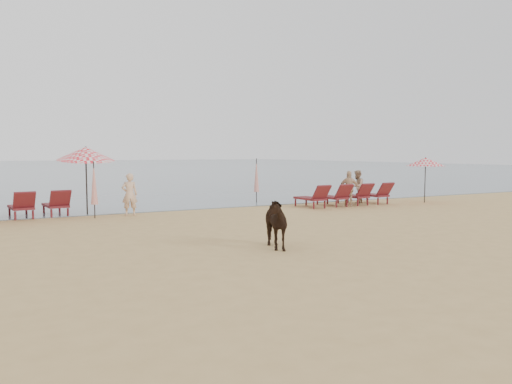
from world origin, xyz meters
TOP-DOWN VIEW (x-y plane):
  - ground at (0.00, 0.00)m, footprint 120.00×120.00m
  - sea at (0.00, 80.00)m, footprint 160.00×140.00m
  - lounger_cluster_left at (-7.56, 10.30)m, footprint 4.59×2.33m
  - lounger_cluster_right at (6.43, 8.36)m, footprint 4.49×2.03m
  - umbrella_open_left_b at (-4.65, 10.27)m, footprint 2.16×2.21m
  - umbrella_open_right at (10.70, 7.71)m, footprint 1.80×1.80m
  - umbrella_closed_left at (-4.55, 9.19)m, footprint 0.26×0.26m
  - umbrella_closed_right at (3.43, 11.47)m, footprint 0.26×0.26m
  - cow at (-1.62, 1.08)m, footprint 1.01×1.65m
  - beachgoer_left at (-3.21, 9.36)m, footprint 0.65×0.47m
  - beachgoer_right_a at (7.62, 9.04)m, footprint 0.98×0.96m
  - beachgoer_right_b at (6.41, 8.12)m, footprint 0.96×0.92m

SIDE VIEW (x-z plane):
  - ground at x=0.00m, z-range 0.00..0.00m
  - sea at x=0.00m, z-range -0.03..0.03m
  - lounger_cluster_left at x=-7.56m, z-range 0.14..0.84m
  - lounger_cluster_right at x=6.43m, z-range 0.14..0.84m
  - cow at x=-1.62m, z-range 0.00..1.30m
  - beachgoer_right_a at x=7.62m, z-range 0.00..1.59m
  - beachgoer_right_b at x=6.41m, z-range 0.00..1.60m
  - beachgoer_left at x=-3.21m, z-range 0.00..1.64m
  - umbrella_closed_left at x=-4.55m, z-range 0.24..2.35m
  - umbrella_closed_right at x=3.43m, z-range 0.25..2.39m
  - umbrella_open_right at x=10.70m, z-range 0.88..3.07m
  - umbrella_open_left_b at x=-4.65m, z-range 1.01..3.77m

